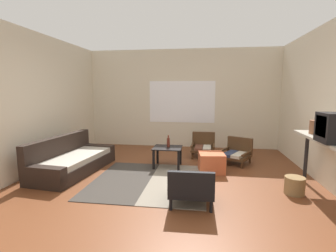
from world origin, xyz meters
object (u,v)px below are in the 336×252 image
(armchair_striped_foreground, at_px, (191,187))
(clay_vase, at_px, (318,127))
(coffee_table, at_px, (168,151))
(glass_bottle, at_px, (168,142))
(couch, at_px, (72,161))
(wicker_basket, at_px, (295,186))
(ottoman_orange, at_px, (211,162))
(console_shelf, at_px, (330,146))
(armchair_corner, at_px, (237,152))
(armchair_by_window, at_px, (203,146))

(armchair_striped_foreground, relative_size, clay_vase, 2.04)
(coffee_table, bearing_deg, glass_bottle, 64.24)
(couch, relative_size, wicker_basket, 6.55)
(armchair_striped_foreground, bearing_deg, ottoman_orange, 78.14)
(coffee_table, xyz_separation_m, glass_bottle, (0.01, 0.03, 0.19))
(console_shelf, distance_m, clay_vase, 0.47)
(couch, xyz_separation_m, ottoman_orange, (2.70, 0.40, -0.03))
(armchair_corner, height_order, glass_bottle, glass_bottle)
(clay_vase, relative_size, wicker_basket, 1.05)
(coffee_table, xyz_separation_m, clay_vase, (2.48, -0.85, 0.69))
(armchair_corner, height_order, clay_vase, clay_vase)
(coffee_table, distance_m, wicker_basket, 2.39)
(clay_vase, bearing_deg, ottoman_orange, 156.83)
(couch, xyz_separation_m, armchair_striped_foreground, (2.38, -1.11, 0.04))
(coffee_table, bearing_deg, armchair_corner, 19.51)
(couch, height_order, console_shelf, console_shelf)
(wicker_basket, bearing_deg, ottoman_orange, 143.94)
(couch, relative_size, clay_vase, 6.26)
(armchair_corner, distance_m, console_shelf, 2.13)
(couch, bearing_deg, console_shelf, -9.22)
(console_shelf, bearing_deg, glass_bottle, 152.33)
(clay_vase, bearing_deg, glass_bottle, 160.39)
(armchair_corner, xyz_separation_m, console_shelf, (1.02, -1.78, 0.56))
(armchair_corner, bearing_deg, clay_vase, -53.25)
(coffee_table, relative_size, wicker_basket, 1.97)
(ottoman_orange, height_order, clay_vase, clay_vase)
(couch, bearing_deg, armchair_striped_foreground, -24.99)
(armchair_corner, bearing_deg, console_shelf, -60.18)
(console_shelf, relative_size, glass_bottle, 6.49)
(wicker_basket, bearing_deg, armchair_corner, 112.91)
(coffee_table, bearing_deg, ottoman_orange, -10.97)
(couch, xyz_separation_m, wicker_basket, (3.93, -0.50, -0.08))
(ottoman_orange, bearing_deg, glass_bottle, 167.17)
(wicker_basket, bearing_deg, armchair_striped_foreground, -158.54)
(couch, relative_size, console_shelf, 1.20)
(armchair_by_window, distance_m, glass_bottle, 1.20)
(armchair_corner, bearing_deg, glass_bottle, -161.30)
(armchair_by_window, distance_m, armchair_striped_foreground, 2.64)
(ottoman_orange, xyz_separation_m, console_shelf, (1.58, -1.09, 0.62))
(armchair_by_window, bearing_deg, couch, -148.97)
(armchair_striped_foreground, relative_size, console_shelf, 0.39)
(armchair_by_window, distance_m, armchair_corner, 0.85)
(armchair_corner, xyz_separation_m, ottoman_orange, (-0.56, -0.69, -0.05))
(glass_bottle, bearing_deg, console_shelf, -27.67)
(armchair_striped_foreground, relative_size, ottoman_orange, 1.31)
(console_shelf, relative_size, clay_vase, 5.20)
(console_shelf, bearing_deg, wicker_basket, 151.07)
(console_shelf, relative_size, wicker_basket, 5.45)
(armchair_by_window, xyz_separation_m, wicker_basket, (1.40, -2.03, -0.13))
(armchair_striped_foreground, distance_m, armchair_corner, 2.37)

